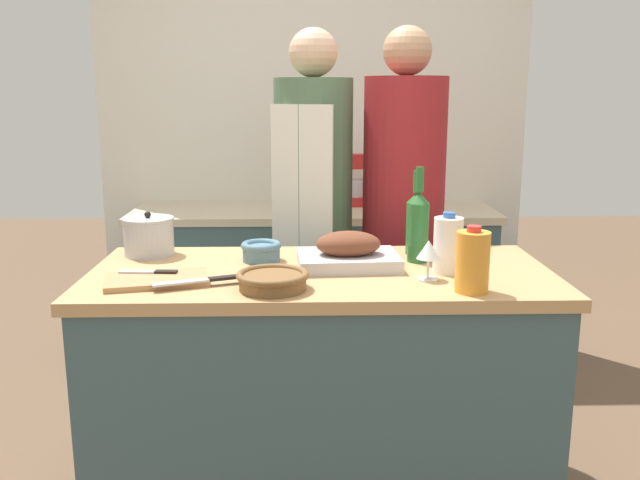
{
  "coord_description": "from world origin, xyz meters",
  "views": [
    {
      "loc": [
        -0.05,
        -2.2,
        1.52
      ],
      "look_at": [
        0.0,
        0.11,
        1.01
      ],
      "focal_mm": 38.0,
      "sensor_mm": 36.0,
      "label": 1
    }
  ],
  "objects_px": {
    "wine_glass_left": "(428,251)",
    "person_cook_aproned": "(313,212)",
    "stock_pot": "(149,236)",
    "condiment_bottle_short": "(408,199)",
    "stand_mixer": "(357,184)",
    "knife_chef": "(201,280)",
    "condiment_bottle_tall": "(343,196)",
    "wine_bottle_dark": "(418,225)",
    "person_cook_guest": "(403,213)",
    "milk_jug": "(448,245)",
    "knife_paring": "(150,272)",
    "condiment_bottle_extra": "(290,194)",
    "juice_jug": "(473,261)",
    "wicker_basket": "(273,280)",
    "mixing_bowl": "(261,250)",
    "wine_bottle_green": "(416,221)",
    "cutting_board": "(157,280)",
    "roasting_pan": "(348,253)"
  },
  "relations": [
    {
      "from": "wine_glass_left",
      "to": "person_cook_aproned",
      "type": "distance_m",
      "value": 0.95
    },
    {
      "from": "stock_pot",
      "to": "condiment_bottle_short",
      "type": "bearing_deg",
      "value": 45.24
    },
    {
      "from": "stand_mixer",
      "to": "condiment_bottle_short",
      "type": "distance_m",
      "value": 0.36
    },
    {
      "from": "knife_chef",
      "to": "person_cook_aproned",
      "type": "height_order",
      "value": "person_cook_aproned"
    },
    {
      "from": "stand_mixer",
      "to": "condiment_bottle_tall",
      "type": "xyz_separation_m",
      "value": [
        -0.1,
        -0.27,
        -0.03
      ]
    },
    {
      "from": "wine_bottle_dark",
      "to": "condiment_bottle_tall",
      "type": "bearing_deg",
      "value": 98.79
    },
    {
      "from": "person_cook_guest",
      "to": "person_cook_aproned",
      "type": "bearing_deg",
      "value": 164.05
    },
    {
      "from": "condiment_bottle_tall",
      "to": "milk_jug",
      "type": "bearing_deg",
      "value": -79.21
    },
    {
      "from": "knife_paring",
      "to": "condiment_bottle_extra",
      "type": "xyz_separation_m",
      "value": [
        0.41,
        1.66,
        0.0
      ]
    },
    {
      "from": "wine_glass_left",
      "to": "juice_jug",
      "type": "bearing_deg",
      "value": -51.76
    },
    {
      "from": "wicker_basket",
      "to": "juice_jug",
      "type": "bearing_deg",
      "value": -3.49
    },
    {
      "from": "mixing_bowl",
      "to": "person_cook_aproned",
      "type": "relative_size",
      "value": 0.08
    },
    {
      "from": "mixing_bowl",
      "to": "wine_bottle_green",
      "type": "xyz_separation_m",
      "value": [
        0.56,
        0.1,
        0.08
      ]
    },
    {
      "from": "condiment_bottle_extra",
      "to": "knife_chef",
      "type": "bearing_deg",
      "value": -97.62
    },
    {
      "from": "wine_glass_left",
      "to": "knife_paring",
      "type": "height_order",
      "value": "wine_glass_left"
    },
    {
      "from": "wine_bottle_dark",
      "to": "stand_mixer",
      "type": "bearing_deg",
      "value": 93.53
    },
    {
      "from": "condiment_bottle_short",
      "to": "wine_bottle_green",
      "type": "bearing_deg",
      "value": -97.38
    },
    {
      "from": "cutting_board",
      "to": "condiment_bottle_tall",
      "type": "height_order",
      "value": "condiment_bottle_tall"
    },
    {
      "from": "mixing_bowl",
      "to": "knife_chef",
      "type": "bearing_deg",
      "value": -117.13
    },
    {
      "from": "condiment_bottle_extra",
      "to": "wicker_basket",
      "type": "bearing_deg",
      "value": -90.51
    },
    {
      "from": "roasting_pan",
      "to": "wicker_basket",
      "type": "height_order",
      "value": "roasting_pan"
    },
    {
      "from": "knife_paring",
      "to": "mixing_bowl",
      "type": "bearing_deg",
      "value": 32.47
    },
    {
      "from": "knife_paring",
      "to": "condiment_bottle_short",
      "type": "distance_m",
      "value": 1.8
    },
    {
      "from": "cutting_board",
      "to": "milk_jug",
      "type": "xyz_separation_m",
      "value": [
        0.94,
        0.1,
        0.08
      ]
    },
    {
      "from": "condiment_bottle_short",
      "to": "mixing_bowl",
      "type": "bearing_deg",
      "value": -119.83
    },
    {
      "from": "roasting_pan",
      "to": "stand_mixer",
      "type": "height_order",
      "value": "stand_mixer"
    },
    {
      "from": "stock_pot",
      "to": "person_cook_aproned",
      "type": "relative_size",
      "value": 0.1
    },
    {
      "from": "mixing_bowl",
      "to": "wine_bottle_dark",
      "type": "bearing_deg",
      "value": -2.03
    },
    {
      "from": "knife_paring",
      "to": "stand_mixer",
      "type": "relative_size",
      "value": 0.64
    },
    {
      "from": "cutting_board",
      "to": "person_cook_guest",
      "type": "relative_size",
      "value": 0.19
    },
    {
      "from": "wicker_basket",
      "to": "milk_jug",
      "type": "relative_size",
      "value": 1.09
    },
    {
      "from": "cutting_board",
      "to": "wicker_basket",
      "type": "bearing_deg",
      "value": -13.21
    },
    {
      "from": "juice_jug",
      "to": "person_cook_guest",
      "type": "relative_size",
      "value": 0.11
    },
    {
      "from": "wine_glass_left",
      "to": "person_cook_aproned",
      "type": "bearing_deg",
      "value": 111.67
    },
    {
      "from": "juice_jug",
      "to": "milk_jug",
      "type": "distance_m",
      "value": 0.22
    },
    {
      "from": "knife_paring",
      "to": "stand_mixer",
      "type": "bearing_deg",
      "value": 65.0
    },
    {
      "from": "milk_jug",
      "to": "wine_bottle_dark",
      "type": "bearing_deg",
      "value": 115.87
    },
    {
      "from": "stand_mixer",
      "to": "condiment_bottle_extra",
      "type": "relative_size",
      "value": 1.73
    },
    {
      "from": "stock_pot",
      "to": "juice_jug",
      "type": "relative_size",
      "value": 0.92
    },
    {
      "from": "roasting_pan",
      "to": "wine_glass_left",
      "type": "height_order",
      "value": "wine_glass_left"
    },
    {
      "from": "wine_bottle_green",
      "to": "knife_paring",
      "type": "height_order",
      "value": "wine_bottle_green"
    },
    {
      "from": "mixing_bowl",
      "to": "person_cook_aproned",
      "type": "bearing_deg",
      "value": 73.0
    },
    {
      "from": "mixing_bowl",
      "to": "juice_jug",
      "type": "xyz_separation_m",
      "value": [
        0.65,
        -0.39,
        0.06
      ]
    },
    {
      "from": "wicker_basket",
      "to": "cutting_board",
      "type": "distance_m",
      "value": 0.38
    },
    {
      "from": "juice_jug",
      "to": "person_cook_aproned",
      "type": "bearing_deg",
      "value": 114.18
    },
    {
      "from": "mixing_bowl",
      "to": "wine_bottle_green",
      "type": "distance_m",
      "value": 0.58
    },
    {
      "from": "roasting_pan",
      "to": "wicker_basket",
      "type": "bearing_deg",
      "value": -133.0
    },
    {
      "from": "mixing_bowl",
      "to": "knife_chef",
      "type": "relative_size",
      "value": 0.53
    },
    {
      "from": "condiment_bottle_extra",
      "to": "condiment_bottle_short",
      "type": "bearing_deg",
      "value": -18.18
    },
    {
      "from": "knife_chef",
      "to": "condiment_bottle_extra",
      "type": "relative_size",
      "value": 1.59
    }
  ]
}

